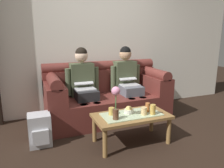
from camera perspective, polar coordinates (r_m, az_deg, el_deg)
The scene contains 13 objects.
ground_plane at distance 2.86m, azimuth 6.99°, elevation -16.87°, with size 14.00×14.00×0.00m, color black.
back_wall_patterned at distance 4.06m, azimuth -4.26°, elevation 13.35°, with size 6.00×0.12×2.90m, color silver.
couch at distance 3.70m, azimuth -1.50°, elevation -3.45°, with size 2.02×0.88×0.96m.
person_left at distance 3.52m, azimuth -7.52°, elevation 0.35°, with size 0.56×0.67×1.22m.
person_right at distance 3.78m, azimuth 4.07°, elevation 1.30°, with size 0.56×0.67×1.22m.
coffee_table at distance 2.88m, azimuth 5.15°, elevation -9.00°, with size 0.99×0.52×0.40m.
flower_vase at distance 2.59m, azimuth 1.02°, elevation -4.20°, with size 0.11×0.11×0.41m.
snack_bowl at distance 2.87m, azimuth 4.49°, elevation -6.96°, with size 0.12×0.12×0.10m.
cup_near_left at distance 2.86m, azimuth 10.74°, elevation -6.63°, with size 0.07×0.07×0.13m, color gold.
cup_near_right at distance 2.84m, azimuth 8.46°, elevation -7.08°, with size 0.08×0.08×0.10m, color #DBB77A.
cup_far_center at distance 2.95m, azimuth 9.38°, elevation -6.11°, with size 0.06×0.06×0.12m, color #B26633.
cup_far_left at distance 2.81m, azimuth -0.14°, elevation -7.20°, with size 0.08×0.08×0.10m, color gold.
backpack_left at distance 3.01m, azimuth -18.55°, elevation -11.48°, with size 0.28×0.30×0.42m.
Camera 1 is at (-1.22, -2.17, 1.42)m, focal length 34.58 mm.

